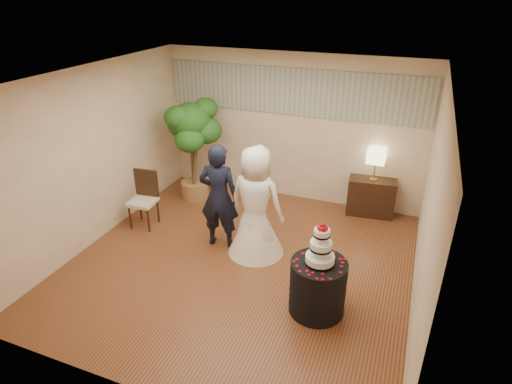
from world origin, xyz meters
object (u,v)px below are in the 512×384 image
at_px(groom, 219,197).
at_px(table_lamp, 375,165).
at_px(ficus_tree, 192,150).
at_px(wedding_cake, 321,244).
at_px(cake_table, 318,287).
at_px(console, 371,197).
at_px(bride, 256,202).
at_px(side_chair, 142,200).

relative_size(groom, table_lamp, 2.99).
bearing_deg(ficus_tree, table_lamp, 9.57).
bearing_deg(ficus_tree, wedding_cake, -37.32).
relative_size(cake_table, table_lamp, 1.29).
bearing_deg(groom, console, -145.48).
height_order(bride, wedding_cake, bride).
bearing_deg(console, groom, -144.47).
height_order(cake_table, table_lamp, table_lamp).
relative_size(cake_table, console, 0.89).
xyz_separation_m(table_lamp, side_chair, (-3.64, -1.86, -0.49)).
bearing_deg(side_chair, wedding_cake, -22.74).
xyz_separation_m(bride, table_lamp, (1.52, 1.91, 0.10)).
bearing_deg(table_lamp, ficus_tree, -170.43).
bearing_deg(ficus_tree, console, 9.57).
distance_m(cake_table, console, 2.91).
relative_size(cake_table, ficus_tree, 0.37).
xyz_separation_m(wedding_cake, console, (0.28, 2.89, -0.68)).
height_order(console, table_lamp, table_lamp).
distance_m(cake_table, ficus_tree, 3.90).
xyz_separation_m(groom, wedding_cake, (1.85, -0.98, 0.17)).
distance_m(wedding_cake, console, 2.99).
relative_size(bride, side_chair, 1.79).
relative_size(bride, table_lamp, 3.07).
bearing_deg(bride, groom, 4.26).
xyz_separation_m(cake_table, side_chair, (-3.36, 1.03, 0.12)).
xyz_separation_m(cake_table, wedding_cake, (0.00, 0.00, 0.66)).
bearing_deg(console, wedding_cake, -101.83).
xyz_separation_m(groom, table_lamp, (2.14, 1.91, 0.12)).
distance_m(cake_table, side_chair, 3.52).
bearing_deg(side_chair, bride, -7.00).
relative_size(console, side_chair, 0.85).
relative_size(cake_table, side_chair, 0.75).
bearing_deg(wedding_cake, groom, 152.07).
height_order(ficus_tree, side_chair, ficus_tree).
relative_size(ficus_tree, side_chair, 2.03).
bearing_deg(console, bride, -134.70).
bearing_deg(wedding_cake, bride, 141.49).
bearing_deg(ficus_tree, cake_table, -37.32).
relative_size(wedding_cake, ficus_tree, 0.28).
distance_m(table_lamp, ficus_tree, 3.39).
bearing_deg(groom, cake_table, 144.81).
distance_m(groom, wedding_cake, 2.11).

